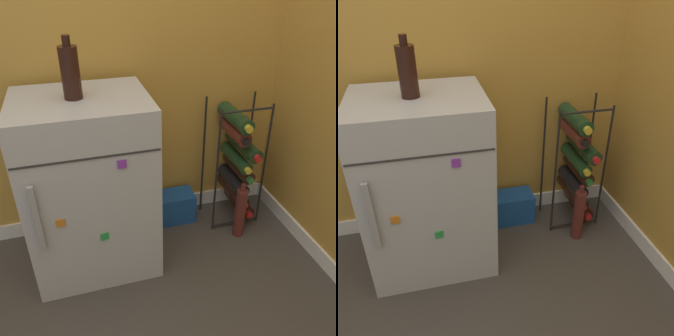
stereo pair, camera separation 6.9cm
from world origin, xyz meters
The scene contains 6 objects.
ground_plane centered at (0.00, 0.00, 0.00)m, with size 14.00×14.00×0.00m, color #423D38.
mini_fridge centered at (-0.17, 0.29, 0.44)m, with size 0.58×0.50×0.88m.
wine_rack centered at (0.65, 0.41, 0.37)m, with size 0.30×0.33×0.74m.
soda_box centered at (0.28, 0.47, 0.09)m, with size 0.27×0.15×0.18m.
fridge_top_bottle centered at (-0.19, 0.29, 0.98)m, with size 0.08×0.08×0.25m.
loose_bottle_floor centered at (0.61, 0.23, 0.15)m, with size 0.06×0.06×0.34m.
Camera 1 is at (-0.21, -1.16, 1.37)m, focal length 38.00 mm.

